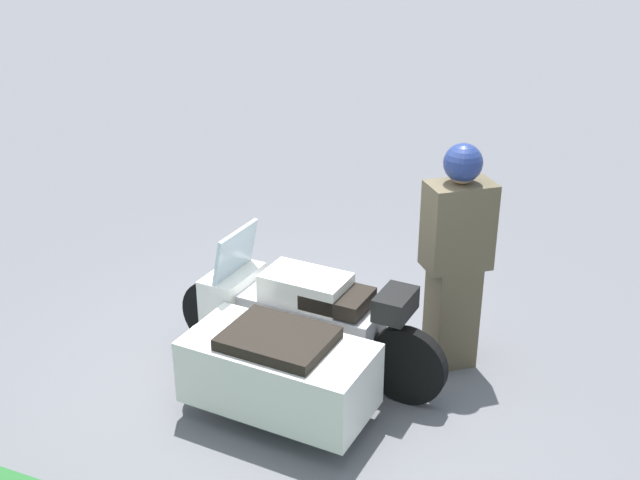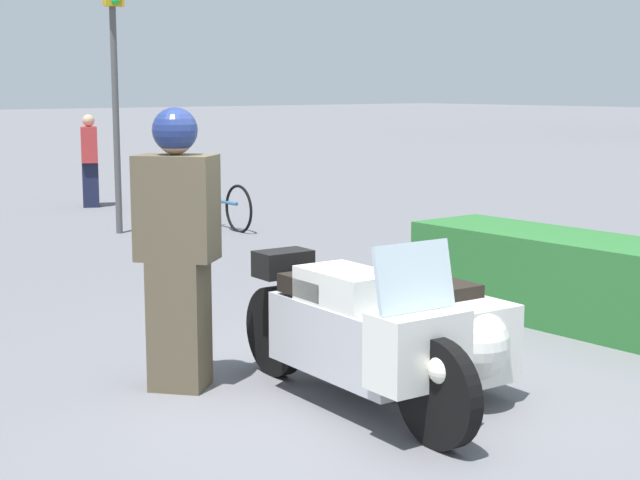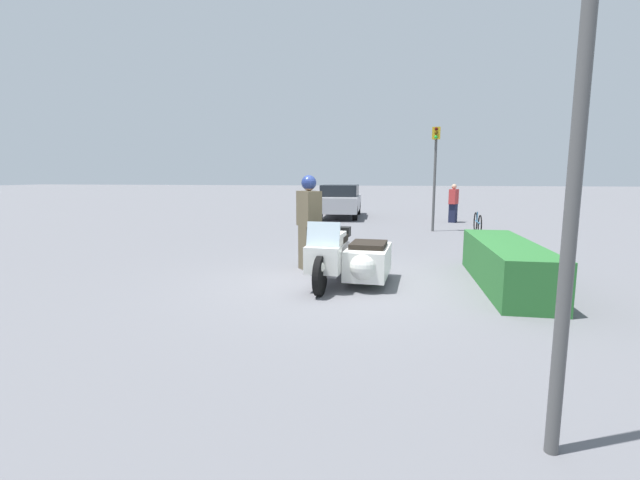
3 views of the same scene
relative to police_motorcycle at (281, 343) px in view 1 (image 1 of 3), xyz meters
The scene contains 3 objects.
ground_plane 0.48m from the police_motorcycle, 141.50° to the right, with size 160.00×160.00×0.00m, color slate.
police_motorcycle is the anchor object (origin of this frame).
officer_rider 1.55m from the police_motorcycle, 138.15° to the right, with size 0.60×0.57×1.90m.
Camera 1 is at (-2.20, 4.81, 3.70)m, focal length 45.00 mm.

